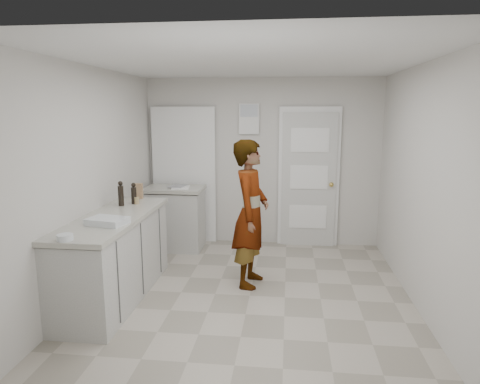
# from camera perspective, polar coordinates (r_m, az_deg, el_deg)

# --- Properties ---
(ground) EXTENTS (4.00, 4.00, 0.00)m
(ground) POSITION_cam_1_polar(r_m,az_deg,el_deg) (4.88, 1.30, -13.65)
(ground) COLOR gray
(ground) RESTS_ON ground
(room_shell) EXTENTS (4.00, 4.00, 4.00)m
(room_shell) POSITION_cam_1_polar(r_m,az_deg,el_deg) (6.48, 1.39, 1.95)
(room_shell) COLOR beige
(room_shell) RESTS_ON ground
(main_counter) EXTENTS (0.64, 1.96, 0.93)m
(main_counter) POSITION_cam_1_polar(r_m,az_deg,el_deg) (4.88, -16.32, -8.70)
(main_counter) COLOR silver
(main_counter) RESTS_ON ground
(side_counter) EXTENTS (0.84, 0.61, 0.93)m
(side_counter) POSITION_cam_1_polar(r_m,az_deg,el_deg) (6.40, -8.62, -3.73)
(side_counter) COLOR silver
(side_counter) RESTS_ON ground
(person) EXTENTS (0.49, 0.67, 1.70)m
(person) POSITION_cam_1_polar(r_m,az_deg,el_deg) (4.93, 1.44, -2.90)
(person) COLOR silver
(person) RESTS_ON ground
(cake_mix_box) EXTENTS (0.12, 0.06, 0.19)m
(cake_mix_box) POSITION_cam_1_polar(r_m,az_deg,el_deg) (5.55, -13.46, 0.14)
(cake_mix_box) COLOR #8C6646
(cake_mix_box) RESTS_ON main_counter
(spice_jar) EXTENTS (0.05, 0.05, 0.08)m
(spice_jar) POSITION_cam_1_polar(r_m,az_deg,el_deg) (5.24, -13.62, -1.11)
(spice_jar) COLOR tan
(spice_jar) RESTS_ON main_counter
(oil_cruet_a) EXTENTS (0.06, 0.06, 0.26)m
(oil_cruet_a) POSITION_cam_1_polar(r_m,az_deg,el_deg) (5.24, -13.97, -0.23)
(oil_cruet_a) COLOR black
(oil_cruet_a) RESTS_ON main_counter
(oil_cruet_b) EXTENTS (0.07, 0.07, 0.29)m
(oil_cruet_b) POSITION_cam_1_polar(r_m,az_deg,el_deg) (5.16, -15.61, -0.26)
(oil_cruet_b) COLOR black
(oil_cruet_b) RESTS_ON main_counter
(baking_dish) EXTENTS (0.41, 0.32, 0.06)m
(baking_dish) POSITION_cam_1_polar(r_m,az_deg,el_deg) (4.39, -17.27, -3.76)
(baking_dish) COLOR silver
(baking_dish) RESTS_ON main_counter
(egg_bowl) EXTENTS (0.14, 0.14, 0.05)m
(egg_bowl) POSITION_cam_1_polar(r_m,az_deg,el_deg) (3.97, -22.31, -5.63)
(egg_bowl) COLOR silver
(egg_bowl) RESTS_ON main_counter
(papers) EXTENTS (0.30, 0.35, 0.01)m
(papers) POSITION_cam_1_polar(r_m,az_deg,el_deg) (6.24, -7.94, 0.62)
(papers) COLOR white
(papers) RESTS_ON side_counter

